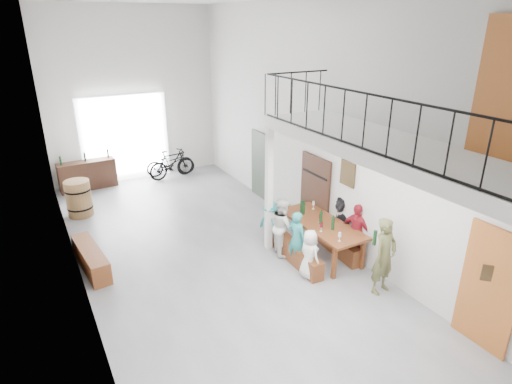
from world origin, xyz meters
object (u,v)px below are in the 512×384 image
tasting_table (321,226)px  serving_counter (88,175)px  oak_barrel (79,198)px  bench_inner (296,254)px  bicycle_near (171,163)px  side_bench (91,259)px  host_standing (384,256)px

tasting_table → serving_counter: size_ratio=1.31×
oak_barrel → serving_counter: oak_barrel is taller
tasting_table → bench_inner: 0.86m
tasting_table → bicycle_near: bicycle_near is taller
bench_inner → serving_counter: size_ratio=1.04×
bench_inner → side_bench: size_ratio=1.03×
serving_counter → side_bench: bearing=-101.5°
tasting_table → host_standing: size_ratio=1.44×
serving_counter → bicycle_near: size_ratio=1.05×
tasting_table → side_bench: tasting_table is taller
tasting_table → oak_barrel: bearing=132.3°
serving_counter → host_standing: size_ratio=1.10×
bench_inner → host_standing: 2.00m
tasting_table → host_standing: host_standing is taller
side_bench → host_standing: 6.09m
side_bench → host_standing: host_standing is taller
side_bench → bicycle_near: 6.08m
oak_barrel → host_standing: host_standing is taller
oak_barrel → bicycle_near: 3.80m
tasting_table → bench_inner: (-0.70, -0.05, -0.50)m
side_bench → host_standing: size_ratio=1.12×
serving_counter → bicycle_near: serving_counter is taller
tasting_table → oak_barrel: oak_barrel is taller
host_standing → tasting_table: bearing=85.6°
side_bench → bicycle_near: (3.45, 5.00, 0.19)m
oak_barrel → serving_counter: (0.54, 2.03, -0.05)m
oak_barrel → bicycle_near: bearing=31.4°
bicycle_near → tasting_table: bearing=-160.0°
host_standing → bench_inner: bearing=106.9°
oak_barrel → bicycle_near: (3.24, 1.98, -0.07)m
serving_counter → bench_inner: bearing=-68.0°
serving_counter → bicycle_near: bearing=-4.1°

